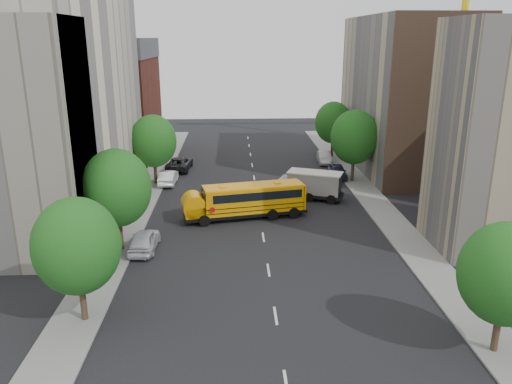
{
  "coord_description": "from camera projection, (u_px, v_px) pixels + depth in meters",
  "views": [
    {
      "loc": [
        -2.32,
        -39.65,
        15.62
      ],
      "look_at": [
        -0.42,
        2.0,
        2.63
      ],
      "focal_mm": 35.0,
      "sensor_mm": 36.0,
      "label": 1
    }
  ],
  "objects": [
    {
      "name": "sidewalk_right",
      "position": [
        379.0,
        207.0,
        47.81
      ],
      "size": [
        3.0,
        80.0,
        0.12
      ],
      "primitive_type": "cube",
      "color": "slate",
      "rests_on": "ground"
    },
    {
      "name": "street_tree_1",
      "position": [
        117.0,
        188.0,
        36.8
      ],
      "size": [
        5.12,
        5.12,
        7.9
      ],
      "color": "#38281C",
      "rests_on": "ground"
    },
    {
      "name": "building_left_cream",
      "position": [
        58.0,
        103.0,
        44.53
      ],
      "size": [
        10.0,
        26.0,
        20.0
      ],
      "primitive_type": "cube",
      "color": "beige",
      "rests_on": "ground"
    },
    {
      "name": "parked_car_5",
      "position": [
        324.0,
        158.0,
        64.35
      ],
      "size": [
        1.85,
        4.58,
        1.48
      ],
      "primitive_type": "imported",
      "rotation": [
        0.0,
        0.0,
        -0.06
      ],
      "color": "#A6A7A1",
      "rests_on": "ground"
    },
    {
      "name": "lane_markings",
      "position": [
        256.0,
        193.0,
        52.1
      ],
      "size": [
        0.15,
        64.0,
        0.01
      ],
      "primitive_type": "cube",
      "color": "silver",
      "rests_on": "ground"
    },
    {
      "name": "parked_car_2",
      "position": [
        180.0,
        163.0,
        61.12
      ],
      "size": [
        3.11,
        5.99,
        1.61
      ],
      "primitive_type": "imported",
      "rotation": [
        0.0,
        0.0,
        3.06
      ],
      "color": "black",
      "rests_on": "ground"
    },
    {
      "name": "building_right_sidewall",
      "position": [
        439.0,
        107.0,
        49.25
      ],
      "size": [
        10.1,
        0.3,
        18.0
      ],
      "primitive_type": "cube",
      "color": "brown",
      "rests_on": "ground"
    },
    {
      "name": "street_tree_4",
      "position": [
        354.0,
        137.0,
        54.89
      ],
      "size": [
        5.25,
        5.25,
        8.1
      ],
      "color": "#38281C",
      "rests_on": "ground"
    },
    {
      "name": "safari_truck",
      "position": [
        310.0,
        184.0,
        49.9
      ],
      "size": [
        7.0,
        4.51,
        2.84
      ],
      "rotation": [
        0.0,
        0.0,
        -0.37
      ],
      "color": "black",
      "rests_on": "ground"
    },
    {
      "name": "building_right_far",
      "position": [
        402.0,
        95.0,
        59.75
      ],
      "size": [
        10.0,
        22.0,
        18.0
      ],
      "primitive_type": "cube",
      "color": "tan",
      "rests_on": "ground"
    },
    {
      "name": "ground",
      "position": [
        262.0,
        228.0,
        42.56
      ],
      "size": [
        120.0,
        120.0,
        0.0
      ],
      "primitive_type": "plane",
      "color": "black",
      "rests_on": "ground"
    },
    {
      "name": "street_tree_2",
      "position": [
        153.0,
        141.0,
        54.0
      ],
      "size": [
        4.99,
        4.99,
        7.71
      ],
      "color": "#38281C",
      "rests_on": "ground"
    },
    {
      "name": "parked_car_1",
      "position": [
        168.0,
        177.0,
        55.16
      ],
      "size": [
        1.79,
        4.78,
        1.56
      ],
      "primitive_type": "imported",
      "rotation": [
        0.0,
        0.0,
        3.11
      ],
      "color": "white",
      "rests_on": "ground"
    },
    {
      "name": "building_left_near",
      "position": [
        10.0,
        143.0,
        34.96
      ],
      "size": [
        10.0,
        7.0,
        17.0
      ],
      "primitive_type": "cube",
      "color": "tan",
      "rests_on": "ground"
    },
    {
      "name": "street_tree_0",
      "position": [
        77.0,
        246.0,
        27.35
      ],
      "size": [
        4.8,
        4.8,
        7.41
      ],
      "color": "#38281C",
      "rests_on": "ground"
    },
    {
      "name": "school_bus",
      "position": [
        244.0,
        199.0,
        44.55
      ],
      "size": [
        11.28,
        4.72,
        3.11
      ],
      "rotation": [
        0.0,
        0.0,
        0.21
      ],
      "color": "black",
      "rests_on": "ground"
    },
    {
      "name": "building_left_redbrick",
      "position": [
        116.0,
        108.0,
        66.55
      ],
      "size": [
        10.0,
        15.0,
        13.0
      ],
      "primitive_type": "cube",
      "color": "maroon",
      "rests_on": "ground"
    },
    {
      "name": "street_tree_3",
      "position": [
        506.0,
        274.0,
        24.55
      ],
      "size": [
        4.61,
        4.61,
        7.11
      ],
      "color": "#38281C",
      "rests_on": "ground"
    },
    {
      "name": "parked_car_4",
      "position": [
        337.0,
        171.0,
        57.57
      ],
      "size": [
        2.07,
        4.72,
        1.58
      ],
      "primitive_type": "imported",
      "rotation": [
        0.0,
        0.0,
        -0.04
      ],
      "color": "#322F52",
      "rests_on": "ground"
    },
    {
      "name": "parked_car_0",
      "position": [
        144.0,
        240.0,
        37.97
      ],
      "size": [
        2.04,
        4.77,
        1.61
      ],
      "primitive_type": "imported",
      "rotation": [
        0.0,
        0.0,
        3.11
      ],
      "color": "silver",
      "rests_on": "ground"
    },
    {
      "name": "street_tree_5",
      "position": [
        333.0,
        123.0,
        66.44
      ],
      "size": [
        4.86,
        4.86,
        7.51
      ],
      "color": "#38281C",
      "rests_on": "ground"
    },
    {
      "name": "building_right_near",
      "position": [
        511.0,
        139.0,
        36.53
      ],
      "size": [
        10.0,
        7.0,
        17.0
      ],
      "primitive_type": "cube",
      "color": "gray",
      "rests_on": "ground"
    },
    {
      "name": "sidewalk_left",
      "position": [
        137.0,
        210.0,
        46.81
      ],
      "size": [
        3.0,
        80.0,
        0.12
      ],
      "primitive_type": "cube",
      "color": "slate",
      "rests_on": "ground"
    }
  ]
}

